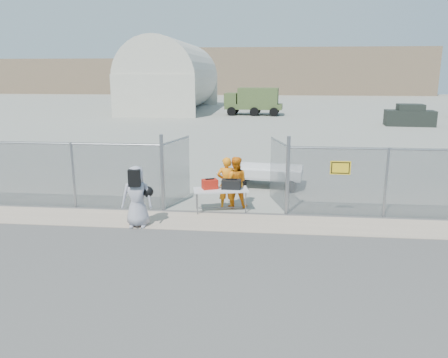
# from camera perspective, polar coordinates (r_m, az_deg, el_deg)

# --- Properties ---
(ground) EXTENTS (160.00, 160.00, 0.00)m
(ground) POSITION_cam_1_polar(r_m,az_deg,el_deg) (12.31, -0.97, -7.20)
(ground) COLOR #434141
(tarmac_inside) EXTENTS (160.00, 80.00, 0.01)m
(tarmac_inside) POSITION_cam_1_polar(r_m,az_deg,el_deg) (53.61, 4.47, 9.06)
(tarmac_inside) COLOR gray
(tarmac_inside) RESTS_ON ground
(dirt_strip) EXTENTS (44.00, 1.60, 0.01)m
(dirt_strip) POSITION_cam_1_polar(r_m,az_deg,el_deg) (13.24, -0.45, -5.63)
(dirt_strip) COLOR tan
(dirt_strip) RESTS_ON ground
(distant_hills) EXTENTS (140.00, 6.00, 9.00)m
(distant_hills) POSITION_cam_1_polar(r_m,az_deg,el_deg) (89.48, 8.47, 13.73)
(distant_hills) COLOR #7F684F
(distant_hills) RESTS_ON ground
(chain_link_fence) EXTENTS (40.00, 0.20, 2.20)m
(chain_link_fence) POSITION_cam_1_polar(r_m,az_deg,el_deg) (13.88, 0.00, 0.00)
(chain_link_fence) COLOR gray
(chain_link_fence) RESTS_ON ground
(quonset_hangar) EXTENTS (9.00, 18.00, 8.00)m
(quonset_hangar) POSITION_cam_1_polar(r_m,az_deg,el_deg) (52.65, -6.76, 13.27)
(quonset_hangar) COLOR beige
(quonset_hangar) RESTS_ON ground
(folding_table) EXTENTS (1.86, 1.07, 0.74)m
(folding_table) POSITION_cam_1_polar(r_m,az_deg,el_deg) (14.17, -0.43, -2.77)
(folding_table) COLOR silver
(folding_table) RESTS_ON ground
(orange_bag) EXTENTS (0.57, 0.49, 0.30)m
(orange_bag) POSITION_cam_1_polar(r_m,az_deg,el_deg) (14.09, -1.86, -0.67)
(orange_bag) COLOR red
(orange_bag) RESTS_ON folding_table
(black_duffel) EXTENTS (0.62, 0.38, 0.30)m
(black_duffel) POSITION_cam_1_polar(r_m,az_deg,el_deg) (14.08, 0.96, -0.68)
(black_duffel) COLOR black
(black_duffel) RESTS_ON folding_table
(security_worker_left) EXTENTS (0.66, 0.47, 1.72)m
(security_worker_left) POSITION_cam_1_polar(r_m,az_deg,el_deg) (14.37, 0.32, -0.50)
(security_worker_left) COLOR orange
(security_worker_left) RESTS_ON ground
(security_worker_right) EXTENTS (0.87, 0.69, 1.72)m
(security_worker_right) POSITION_cam_1_polar(r_m,az_deg,el_deg) (14.47, 1.47, -0.41)
(security_worker_right) COLOR orange
(security_worker_right) RESTS_ON ground
(visitor) EXTENTS (0.94, 0.66, 1.81)m
(visitor) POSITION_cam_1_polar(r_m,az_deg,el_deg) (12.89, -11.31, -2.26)
(visitor) COLOR #9E9CA9
(visitor) RESTS_ON ground
(utility_trailer) EXTENTS (3.67, 2.20, 0.84)m
(utility_trailer) POSITION_cam_1_polar(r_m,az_deg,el_deg) (17.27, 5.74, 0.38)
(utility_trailer) COLOR silver
(utility_trailer) RESTS_ON ground
(military_truck) EXTENTS (6.04, 2.59, 2.81)m
(military_truck) POSITION_cam_1_polar(r_m,az_deg,el_deg) (46.25, 3.91, 10.06)
(military_truck) COLOR #485B2D
(military_truck) RESTS_ON ground
(parked_vehicle_near) EXTENTS (4.05, 2.10, 1.77)m
(parked_vehicle_near) POSITION_cam_1_polar(r_m,az_deg,el_deg) (39.94, 23.09, 7.65)
(parked_vehicle_near) COLOR black
(parked_vehicle_near) RESTS_ON ground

